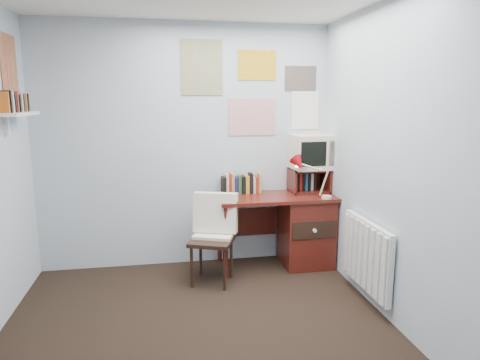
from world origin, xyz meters
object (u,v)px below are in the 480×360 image
Objects in this scene: desk_chair at (212,241)px; radiator at (367,255)px; wall_shelf at (16,114)px; desk_lamp at (327,180)px; tv_riser at (309,180)px; crt_tv at (311,150)px; desk at (300,227)px.

desk_chair is 1.04× the size of radiator.
wall_shelf is (-2.86, 0.55, 1.20)m from radiator.
desk_lamp is 0.34m from tv_riser.
tv_riser is at bearing -141.45° from crt_tv.
wall_shelf is at bearing -155.79° from desk_chair.
desk_lamp is at bearing 97.59° from radiator.
wall_shelf reaches higher than radiator.
desk_chair is 1.26m from tv_riser.
desk_lamp is 0.60× the size of wall_shelf.
wall_shelf is (-2.77, -0.16, 0.67)m from desk_lamp.
wall_shelf is at bearing -171.60° from desk.
crt_tv is at bearing 42.82° from desk_chair.
desk_chair is 1.44m from crt_tv.
desk is 0.82m from crt_tv.
radiator is (0.15, -1.06, -0.79)m from crt_tv.
desk_chair is 2.00× the size of crt_tv.
crt_tv reaches higher than desk_chair.
desk_lamp reaches higher than desk_chair.
tv_riser is (-0.08, 0.33, -0.06)m from desk_lamp.
radiator is (0.09, -0.71, -0.53)m from desk_lamp.
crt_tv is at bearing 100.88° from desk_lamp.
desk_chair is 1.34× the size of wall_shelf.
crt_tv is (-0.05, 0.35, 0.26)m from desk_lamp.
tv_riser is 0.50× the size of radiator.
desk_lamp is 0.90× the size of crt_tv.
tv_riser is at bearing 99.28° from radiator.
wall_shelf reaches higher than crt_tv.
desk is 3.21× the size of desk_lamp.
desk_lamp is 0.47× the size of radiator.
tv_riser is 2.83m from wall_shelf.
desk_chair is 2.07× the size of tv_riser.
desk_chair reaches higher than desk.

